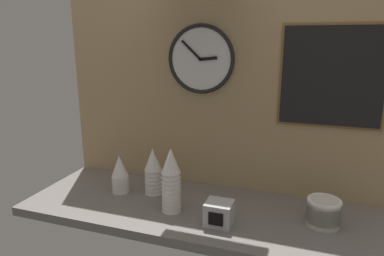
% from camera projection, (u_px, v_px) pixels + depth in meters
% --- Properties ---
extents(ground_plane, '(1.60, 0.56, 0.04)m').
position_uv_depth(ground_plane, '(201.00, 211.00, 1.53)').
color(ground_plane, slate).
extents(wall_tiled_back, '(1.60, 0.03, 1.05)m').
position_uv_depth(wall_tiled_back, '(219.00, 83.00, 1.64)').
color(wall_tiled_back, tan).
rests_on(wall_tiled_back, ground_plane).
extents(cup_stack_left, '(0.08, 0.08, 0.19)m').
position_uv_depth(cup_stack_left, '(120.00, 174.00, 1.66)').
color(cup_stack_left, white).
rests_on(cup_stack_left, ground_plane).
extents(cup_stack_center_left, '(0.08, 0.08, 0.23)m').
position_uv_depth(cup_stack_center_left, '(153.00, 171.00, 1.64)').
color(cup_stack_center_left, white).
rests_on(cup_stack_center_left, ground_plane).
extents(cup_stack_center, '(0.08, 0.08, 0.29)m').
position_uv_depth(cup_stack_center, '(171.00, 180.00, 1.46)').
color(cup_stack_center, white).
rests_on(cup_stack_center, ground_plane).
extents(bowl_stack_far_right, '(0.13, 0.13, 0.11)m').
position_uv_depth(bowl_stack_far_right, '(323.00, 211.00, 1.37)').
color(bowl_stack_far_right, beige).
rests_on(bowl_stack_far_right, ground_plane).
extents(wall_clock, '(0.33, 0.03, 0.33)m').
position_uv_depth(wall_clock, '(201.00, 59.00, 1.61)').
color(wall_clock, white).
extents(menu_board, '(0.44, 0.01, 0.45)m').
position_uv_depth(menu_board, '(332.00, 77.00, 1.45)').
color(menu_board, olive).
extents(napkin_dispenser, '(0.11, 0.10, 0.10)m').
position_uv_depth(napkin_dispenser, '(219.00, 213.00, 1.37)').
color(napkin_dispenser, '#B7B7BC').
rests_on(napkin_dispenser, ground_plane).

